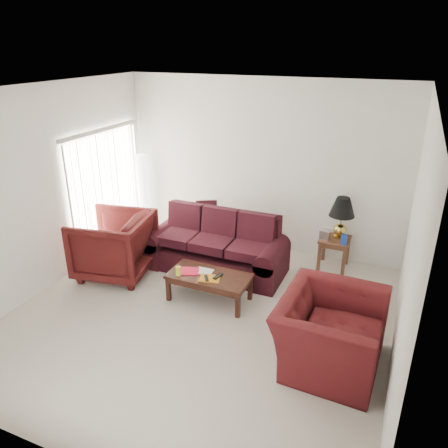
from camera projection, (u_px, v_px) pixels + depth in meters
name	position (u px, v px, depth m)	size (l,w,h in m)	color
floor	(200.00, 315.00, 6.06)	(5.00, 5.00, 0.00)	#B8AE9D
blinds	(107.00, 192.00, 7.63)	(0.10, 2.00, 2.16)	silver
sofa	(215.00, 244.00, 7.11)	(2.30, 0.99, 0.94)	black
throw_pillow	(206.00, 211.00, 7.82)	(0.38, 0.11, 0.38)	black
end_table	(334.00, 253.00, 7.26)	(0.49, 0.49, 0.53)	#5A2E1F
table_lamp	(341.00, 218.00, 7.06)	(0.41, 0.41, 0.69)	gold
clock	(324.00, 235.00, 7.09)	(0.15, 0.05, 0.15)	silver
blue_canister	(344.00, 240.00, 6.92)	(0.10, 0.10, 0.16)	#1939A4
picture_frame	(328.00, 228.00, 7.33)	(0.14, 0.02, 0.18)	silver
floor_lamp	(144.00, 193.00, 8.45)	(0.26, 0.26, 1.58)	white
armchair_left	(114.00, 245.00, 6.96)	(1.09, 1.13, 1.03)	#3B0D0D
armchair_right	(330.00, 332.00, 5.03)	(1.30, 1.13, 0.84)	#451012
coffee_table	(209.00, 287.00, 6.35)	(1.18, 0.59, 0.41)	black
magazine_red	(188.00, 271.00, 6.36)	(0.31, 0.23, 0.02)	red
magazine_white	(204.00, 271.00, 6.36)	(0.25, 0.19, 0.01)	white
magazine_orange	(210.00, 278.00, 6.16)	(0.29, 0.22, 0.02)	orange
remote_a	(206.00, 278.00, 6.14)	(0.05, 0.16, 0.02)	black
remote_b	(218.00, 276.00, 6.18)	(0.05, 0.19, 0.02)	black
yellow_glass	(178.00, 271.00, 6.24)	(0.08, 0.08, 0.13)	yellow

